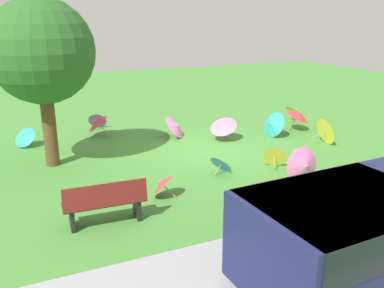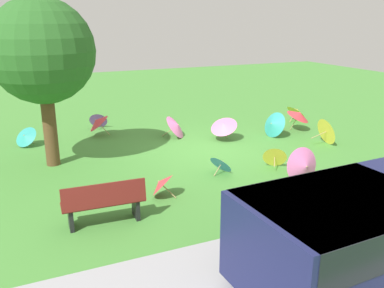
{
  "view_description": "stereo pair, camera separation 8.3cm",
  "coord_description": "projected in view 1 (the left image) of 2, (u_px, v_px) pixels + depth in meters",
  "views": [
    {
      "loc": [
        5.44,
        10.7,
        3.91
      ],
      "look_at": [
        0.97,
        0.93,
        0.6
      ],
      "focal_mm": 38.71,
      "sensor_mm": 36.0,
      "label": 1
    },
    {
      "loc": [
        5.36,
        10.73,
        3.91
      ],
      "look_at": [
        0.97,
        0.93,
        0.6
      ],
      "focal_mm": 38.71,
      "sensor_mm": 36.0,
      "label": 2
    }
  ],
  "objects": [
    {
      "name": "shade_tree",
      "position": [
        42.0,
        52.0,
        10.51
      ],
      "size": [
        2.71,
        2.71,
        4.43
      ],
      "color": "brown",
      "rests_on": "ground"
    },
    {
      "name": "parasol_pink_0",
      "position": [
        176.0,
        126.0,
        13.88
      ],
      "size": [
        1.04,
        1.09,
        0.79
      ],
      "color": "tan",
      "rests_on": "ground"
    },
    {
      "name": "parasol_yellow_2",
      "position": [
        275.0,
        156.0,
        11.17
      ],
      "size": [
        0.74,
        0.67,
        0.62
      ],
      "color": "tan",
      "rests_on": "ground"
    },
    {
      "name": "parasol_blue_1",
      "position": [
        222.0,
        163.0,
        10.73
      ],
      "size": [
        0.69,
        0.76,
        0.54
      ],
      "color": "tan",
      "rests_on": "ground"
    },
    {
      "name": "van_dark",
      "position": [
        378.0,
        226.0,
        6.21
      ],
      "size": [
        4.67,
        2.28,
        1.53
      ],
      "color": "#191E4C",
      "rests_on": "ground"
    },
    {
      "name": "ground",
      "position": [
        208.0,
        151.0,
        12.61
      ],
      "size": [
        40.0,
        40.0,
        0.0
      ],
      "primitive_type": "plane",
      "color": "#478C38"
    },
    {
      "name": "parasol_red_1",
      "position": [
        96.0,
        122.0,
        14.03
      ],
      "size": [
        0.86,
        0.91,
        0.8
      ],
      "color": "tan",
      "rests_on": "ground"
    },
    {
      "name": "parasol_purple_0",
      "position": [
        98.0,
        120.0,
        15.09
      ],
      "size": [
        0.77,
        0.65,
        0.62
      ],
      "color": "tan",
      "rests_on": "ground"
    },
    {
      "name": "parasol_pink_3",
      "position": [
        304.0,
        166.0,
        10.0
      ],
      "size": [
        0.92,
        0.85,
        0.92
      ],
      "color": "tan",
      "rests_on": "ground"
    },
    {
      "name": "parasol_teal_1",
      "position": [
        272.0,
        124.0,
        13.98
      ],
      "size": [
        0.9,
        0.95,
        0.88
      ],
      "color": "tan",
      "rests_on": "ground"
    },
    {
      "name": "parasol_pink_4",
      "position": [
        223.0,
        125.0,
        13.52
      ],
      "size": [
        1.18,
        1.19,
        0.81
      ],
      "color": "tan",
      "rests_on": "ground"
    },
    {
      "name": "park_bench",
      "position": [
        105.0,
        203.0,
        8.01
      ],
      "size": [
        1.62,
        0.56,
        0.9
      ],
      "color": "maroon",
      "rests_on": "ground"
    },
    {
      "name": "parasol_red_0",
      "position": [
        298.0,
        114.0,
        14.71
      ],
      "size": [
        1.17,
        1.17,
        0.84
      ],
      "color": "tan",
      "rests_on": "ground"
    },
    {
      "name": "parasol_yellow_0",
      "position": [
        328.0,
        130.0,
        13.19
      ],
      "size": [
        0.88,
        0.89,
        0.88
      ],
      "color": "tan",
      "rests_on": "ground"
    },
    {
      "name": "parasol_teal_0",
      "position": [
        24.0,
        137.0,
        12.88
      ],
      "size": [
        0.91,
        0.91,
        0.64
      ],
      "color": "tan",
      "rests_on": "ground"
    },
    {
      "name": "parasol_yellow_1",
      "position": [
        295.0,
        111.0,
        16.04
      ],
      "size": [
        0.74,
        0.81,
        0.7
      ],
      "color": "tan",
      "rests_on": "ground"
    },
    {
      "name": "parasol_red_3",
      "position": [
        161.0,
        183.0,
        9.29
      ],
      "size": [
        0.82,
        0.83,
        0.61
      ],
      "color": "tan",
      "rests_on": "ground"
    }
  ]
}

